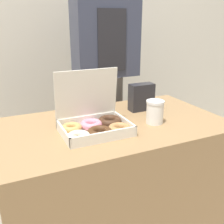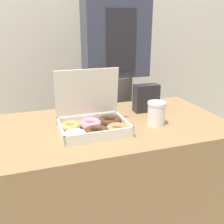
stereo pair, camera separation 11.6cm
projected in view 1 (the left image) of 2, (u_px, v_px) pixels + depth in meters
wall_back at (55, 9)px, 1.92m from camera, size 10.00×0.05×2.60m
table at (114, 192)px, 1.34m from camera, size 1.04×0.60×0.77m
donut_box at (96, 124)px, 1.11m from camera, size 0.31×0.23×0.26m
coffee_cup at (155, 112)px, 1.20m from camera, size 0.08×0.08×0.11m
napkin_holder at (141, 97)px, 1.38m from camera, size 0.13×0.06×0.14m
person_customer at (106, 69)px, 1.68m from camera, size 0.40×0.23×1.67m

